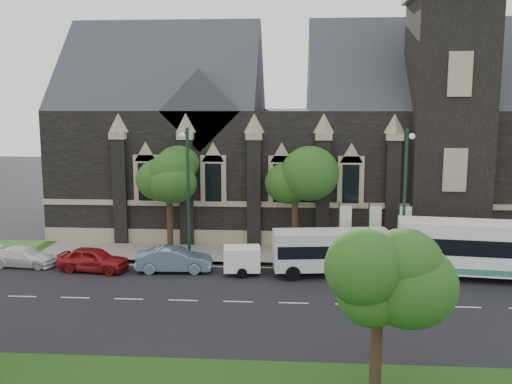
# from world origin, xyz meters

# --- Properties ---
(ground) EXTENTS (160.00, 160.00, 0.00)m
(ground) POSITION_xyz_m (0.00, 0.00, 0.00)
(ground) COLOR black
(ground) RESTS_ON ground
(sidewalk) EXTENTS (80.00, 5.00, 0.15)m
(sidewalk) POSITION_xyz_m (0.00, 9.50, 0.07)
(sidewalk) COLOR gray
(sidewalk) RESTS_ON ground
(museum) EXTENTS (40.00, 17.70, 29.90)m
(museum) POSITION_xyz_m (5.12, 18.78, 8.17)
(museum) COLOR black
(museum) RESTS_ON ground
(tree_park_east) EXTENTS (3.40, 3.40, 6.28)m
(tree_park_east) POSITION_xyz_m (6.18, -9.32, 4.62)
(tree_park_east) COLOR black
(tree_park_east) RESTS_ON ground
(tree_walk_right) EXTENTS (4.08, 4.08, 7.80)m
(tree_walk_right) POSITION_xyz_m (3.21, 10.71, 5.82)
(tree_walk_right) COLOR black
(tree_walk_right) RESTS_ON ground
(tree_walk_left) EXTENTS (3.91, 3.91, 7.64)m
(tree_walk_left) POSITION_xyz_m (-5.80, 10.70, 5.73)
(tree_walk_left) COLOR black
(tree_walk_left) RESTS_ON ground
(street_lamp_near) EXTENTS (0.36, 1.88, 9.00)m
(street_lamp_near) POSITION_xyz_m (10.00, 7.09, 5.11)
(street_lamp_near) COLOR #16321F
(street_lamp_near) RESTS_ON ground
(street_lamp_mid) EXTENTS (0.36, 1.88, 9.00)m
(street_lamp_mid) POSITION_xyz_m (-4.00, 7.09, 5.11)
(street_lamp_mid) COLOR #16321F
(street_lamp_mid) RESTS_ON ground
(banner_flag_left) EXTENTS (0.90, 0.10, 4.00)m
(banner_flag_left) POSITION_xyz_m (6.29, 9.00, 2.38)
(banner_flag_left) COLOR #16321F
(banner_flag_left) RESTS_ON ground
(banner_flag_center) EXTENTS (0.90, 0.10, 4.00)m
(banner_flag_center) POSITION_xyz_m (8.29, 9.00, 2.38)
(banner_flag_center) COLOR #16321F
(banner_flag_center) RESTS_ON ground
(banner_flag_right) EXTENTS (0.90, 0.10, 4.00)m
(banner_flag_right) POSITION_xyz_m (10.29, 9.00, 2.38)
(banner_flag_right) COLOR #16321F
(banner_flag_right) RESTS_ON ground
(tour_coach) EXTENTS (12.23, 4.00, 3.50)m
(tour_coach) POSITION_xyz_m (15.38, 4.90, 1.91)
(tour_coach) COLOR white
(tour_coach) RESTS_ON ground
(shuttle_bus) EXTENTS (7.39, 3.28, 2.77)m
(shuttle_bus) POSITION_xyz_m (5.30, 5.26, 1.60)
(shuttle_bus) COLOR silver
(shuttle_bus) RESTS_ON ground
(box_trailer) EXTENTS (3.31, 1.95, 1.73)m
(box_trailer) POSITION_xyz_m (-0.25, 4.98, 0.98)
(box_trailer) COLOR white
(box_trailer) RESTS_ON ground
(sedan) EXTENTS (4.88, 1.98, 1.57)m
(sedan) POSITION_xyz_m (-4.60, 5.23, 0.79)
(sedan) COLOR #6F8BA0
(sedan) RESTS_ON ground
(car_far_red) EXTENTS (4.72, 2.38, 1.54)m
(car_far_red) POSITION_xyz_m (-9.75, 5.00, 0.77)
(car_far_red) COLOR maroon
(car_far_red) RESTS_ON ground
(car_far_white) EXTENTS (4.42, 2.07, 1.25)m
(car_far_white) POSITION_xyz_m (-14.66, 5.75, 0.62)
(car_far_white) COLOR white
(car_far_white) RESTS_ON ground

